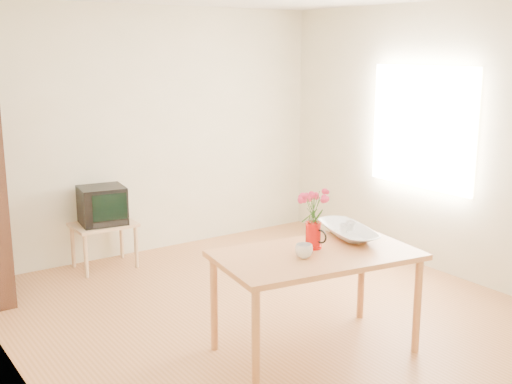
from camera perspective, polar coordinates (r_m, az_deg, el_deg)
room at (r=5.02m, az=2.19°, el=2.79°), size 4.50×4.50×4.50m
table at (r=4.60m, az=5.36°, el=-6.34°), size 1.51×1.00×0.75m
tv_stand at (r=6.58m, az=-13.40°, el=-3.34°), size 0.60×0.45×0.46m
pitcher at (r=4.65m, az=5.08°, el=-3.94°), size 0.13×0.21×0.20m
flowers at (r=4.58m, az=5.15°, el=-0.94°), size 0.22×0.22×0.31m
mug at (r=4.44m, az=4.28°, el=-5.25°), size 0.17×0.17×0.10m
bowl at (r=4.93m, az=8.21°, el=-1.54°), size 0.56×0.56×0.42m
teacup_a at (r=4.92m, az=7.85°, el=-2.13°), size 0.09×0.09×0.06m
teacup_b at (r=4.99m, az=8.42°, el=-1.91°), size 0.08×0.08×0.06m
television at (r=6.53m, az=-13.55°, el=-1.08°), size 0.48×0.45×0.37m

